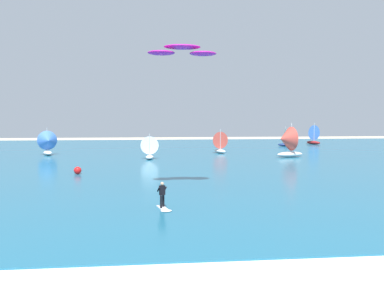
# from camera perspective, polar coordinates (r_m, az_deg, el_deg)

# --- Properties ---
(ocean) EXTENTS (160.00, 90.00, 0.10)m
(ocean) POSITION_cam_1_polar(r_m,az_deg,el_deg) (61.15, -2.47, -1.69)
(ocean) COLOR #1E607F
(ocean) RESTS_ON ground
(shoreline_foam) EXTENTS (104.81, 2.51, 0.01)m
(shoreline_foam) POSITION_cam_1_polar(r_m,az_deg,el_deg) (17.44, 9.13, -15.83)
(shoreline_foam) COLOR white
(shoreline_foam) RESTS_ON ground
(kitesurfer) EXTENTS (0.98, 2.03, 1.67)m
(kitesurfer) POSITION_cam_1_polar(r_m,az_deg,el_deg) (25.74, -4.11, -7.77)
(kitesurfer) COLOR white
(kitesurfer) RESTS_ON ocean
(kite) EXTENTS (5.39, 1.78, 0.82)m
(kite) POSITION_cam_1_polar(r_m,az_deg,el_deg) (32.26, -1.39, 13.02)
(kite) COLOR #B21999
(sailboat_near_shore) EXTENTS (3.05, 3.45, 3.88)m
(sailboat_near_shore) POSITION_cam_1_polar(r_m,az_deg,el_deg) (66.01, 3.78, 0.29)
(sailboat_near_shore) COLOR white
(sailboat_near_shore) RESTS_ON ocean
(sailboat_center_horizon) EXTENTS (3.32, 3.72, 4.18)m
(sailboat_center_horizon) POSITION_cam_1_polar(r_m,az_deg,el_deg) (65.38, -19.64, 0.17)
(sailboat_center_horizon) COLOR white
(sailboat_center_horizon) RESTS_ON ocean
(sailboat_far_right) EXTENTS (4.41, 3.85, 4.97)m
(sailboat_far_right) POSITION_cam_1_polar(r_m,az_deg,el_deg) (60.15, 13.19, 0.35)
(sailboat_far_right) COLOR silver
(sailboat_far_right) RESTS_ON ocean
(sailboat_mid_left) EXTENTS (3.46, 2.96, 3.99)m
(sailboat_mid_left) POSITION_cam_1_polar(r_m,az_deg,el_deg) (83.45, 13.47, 0.95)
(sailboat_mid_left) COLOR navy
(sailboat_mid_left) RESTS_ON ocean
(sailboat_anchored_offshore) EXTENTS (2.63, 3.08, 3.55)m
(sailboat_anchored_offshore) POSITION_cam_1_polar(r_m,az_deg,el_deg) (56.62, -5.94, -0.44)
(sailboat_anchored_offshore) COLOR white
(sailboat_anchored_offshore) RESTS_ON ocean
(sailboat_far_left) EXTENTS (3.66, 4.11, 4.62)m
(sailboat_far_left) POSITION_cam_1_polar(r_m,az_deg,el_deg) (91.44, 16.51, 1.32)
(sailboat_far_left) COLOR maroon
(sailboat_far_left) RESTS_ON ocean
(marker_buoy) EXTENTS (0.76, 0.76, 0.76)m
(marker_buoy) POSITION_cam_1_polar(r_m,az_deg,el_deg) (42.74, -15.81, -3.60)
(marker_buoy) COLOR red
(marker_buoy) RESTS_ON ocean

